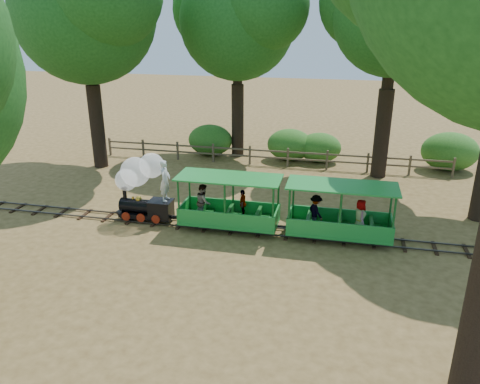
% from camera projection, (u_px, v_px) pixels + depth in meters
% --- Properties ---
extents(ground, '(90.00, 90.00, 0.00)m').
position_uv_depth(ground, '(233.00, 229.00, 17.18)').
color(ground, '#A58247').
rests_on(ground, ground).
extents(track, '(22.00, 1.00, 0.10)m').
position_uv_depth(track, '(233.00, 228.00, 17.16)').
color(track, '#3F3D3A').
rests_on(track, ground).
extents(locomotive, '(2.36, 1.11, 2.71)m').
position_uv_depth(locomotive, '(142.00, 182.00, 17.43)').
color(locomotive, black).
rests_on(locomotive, ground).
extents(carriage_front, '(3.71, 1.52, 1.93)m').
position_uv_depth(carriage_front, '(225.00, 208.00, 16.95)').
color(carriage_front, green).
rests_on(carriage_front, track).
extents(carriage_rear, '(3.71, 1.52, 1.93)m').
position_uv_depth(carriage_rear, '(338.00, 218.00, 16.12)').
color(carriage_rear, green).
rests_on(carriage_rear, track).
extents(oak_nw, '(8.37, 7.37, 10.90)m').
position_uv_depth(oak_nw, '(84.00, 4.00, 21.71)').
color(oak_nw, '#2D2116').
rests_on(oak_nw, ground).
extents(oak_nc, '(7.42, 6.53, 10.05)m').
position_uv_depth(oak_nc, '(237.00, 15.00, 23.74)').
color(oak_nc, '#2D2116').
rests_on(oak_nc, ground).
extents(oak_ne, '(6.77, 5.95, 10.13)m').
position_uv_depth(oak_ne, '(395.00, 8.00, 20.26)').
color(oak_ne, '#2D2116').
rests_on(oak_ne, ground).
extents(fence, '(18.10, 0.10, 1.00)m').
position_uv_depth(fence, '(269.00, 155.00, 24.28)').
color(fence, brown).
rests_on(fence, ground).
extents(shrub_west, '(2.48, 1.91, 1.72)m').
position_uv_depth(shrub_west, '(210.00, 140.00, 26.09)').
color(shrub_west, '#2D6B1E').
rests_on(shrub_west, ground).
extents(shrub_mid_w, '(2.45, 1.88, 1.70)m').
position_uv_depth(shrub_mid_w, '(290.00, 145.00, 25.18)').
color(shrub_mid_w, '#2D6B1E').
rests_on(shrub_mid_w, ground).
extents(shrub_mid_e, '(2.27, 1.74, 1.57)m').
position_uv_depth(shrub_mid_e, '(320.00, 148.00, 24.87)').
color(shrub_mid_e, '#2D6B1E').
rests_on(shrub_mid_e, ground).
extents(shrub_east, '(2.79, 2.15, 1.93)m').
position_uv_depth(shrub_east, '(450.00, 151.00, 23.48)').
color(shrub_east, '#2D6B1E').
rests_on(shrub_east, ground).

